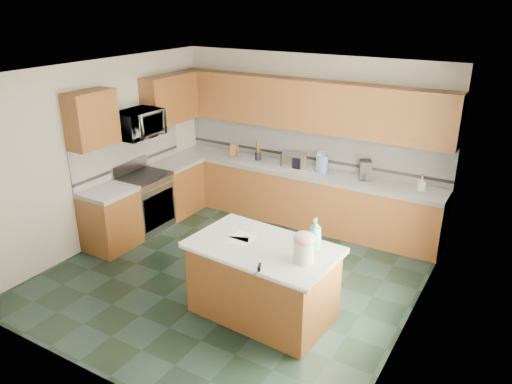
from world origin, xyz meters
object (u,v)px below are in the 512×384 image
Objects in this scene: soap_bottle_island at (315,234)px; knife_block at (234,150)px; treat_jar at (304,252)px; island_top at (263,248)px; coffee_maker at (365,170)px; island_base at (263,283)px; toaster_oven at (294,160)px.

knife_block is (-2.63, 2.41, -0.08)m from soap_bottle_island.
knife_block is (-2.64, 2.72, -0.01)m from treat_jar.
soap_bottle_island reaches higher than island_top.
soap_bottle_island is at bearing -106.10° from coffee_maker.
soap_bottle_island is (0.54, 0.21, 0.68)m from island_base.
island_top is at bearing -172.11° from treat_jar.
treat_jar is at bearing -106.59° from coffee_maker.
treat_jar reaches higher than island_top.
toaster_oven is at bearing 113.47° from island_base.
island_top is at bearing 0.00° from island_base.
toaster_oven is at bearing 136.41° from treat_jar.
soap_bottle_island reaches higher than knife_block.
treat_jar is at bearing -6.08° from island_base.
knife_block is at bearing 158.20° from coffee_maker.
knife_block and toaster_oven have the same top height.
toaster_oven is (-0.93, 2.63, 0.14)m from island_top.
toaster_oven is (1.16, 0.00, 0.01)m from knife_block.
treat_jar is 1.08× the size of knife_block.
soap_bottle_island reaches higher than toaster_oven.
island_base is 2.85m from toaster_oven.
island_top is at bearing -60.38° from knife_block.
soap_bottle_island reaches higher than treat_jar.
soap_bottle_island is at bearing -82.25° from toaster_oven.
island_base is 2.74m from coffee_maker.
island_base is 0.89m from soap_bottle_island.
toaster_oven is at bearing 158.92° from coffee_maker.
island_top is at bearing -162.17° from soap_bottle_island.
coffee_maker is (0.26, 2.66, 0.18)m from island_top.
toaster_oven is at bearing -8.90° from knife_block.
soap_bottle_island is at bearing 25.56° from island_base.
island_top is 7.17× the size of treat_jar.
treat_jar reaches higher than toaster_oven.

